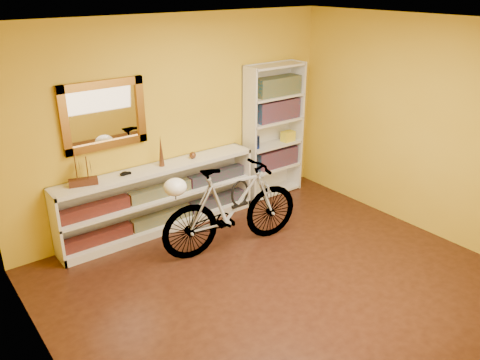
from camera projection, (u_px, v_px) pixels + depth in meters
floor at (280, 284)px, 5.09m from camera, size 4.50×4.00×0.01m
ceiling at (290, 25)px, 4.07m from camera, size 4.50×4.00×0.01m
back_wall at (177, 122)px, 6.06m from camera, size 4.50×0.01×2.60m
left_wall at (40, 241)px, 3.33m from camera, size 0.01×4.00×2.60m
right_wall at (424, 128)px, 5.83m from camera, size 0.01×4.00×2.60m
gilt_mirror at (104, 115)px, 5.40m from camera, size 0.98×0.06×0.78m
wall_socket at (236, 183)px, 6.95m from camera, size 0.09×0.02×0.09m
console_unit at (160, 199)px, 6.03m from camera, size 2.60×0.35×0.85m
cd_row_lower at (162, 218)px, 6.11m from camera, size 2.50×0.13×0.14m
cd_row_upper at (160, 191)px, 5.97m from camera, size 2.50×0.13×0.14m
model_ship at (82, 170)px, 5.28m from camera, size 0.33×0.19×0.37m
toy_car at (126, 175)px, 5.63m from camera, size 0.00×0.00×0.00m
bronze_ornament at (161, 151)px, 5.82m from camera, size 0.07×0.07×0.39m
decorative_orb at (193, 155)px, 6.12m from camera, size 0.09×0.09×0.09m
bookcase at (273, 131)px, 6.88m from camera, size 0.90×0.30×1.90m
book_row_a at (275, 157)px, 7.06m from camera, size 0.70×0.22×0.26m
book_row_b at (277, 110)px, 6.79m from camera, size 0.70×0.22×0.28m
book_row_c at (277, 86)px, 6.66m from camera, size 0.70×0.22×0.25m
travel_mug at (257, 142)px, 6.72m from camera, size 0.08×0.08×0.18m
red_tin at (262, 91)px, 6.56m from camera, size 0.15×0.15×0.17m
yellow_bag at (288, 136)px, 7.03m from camera, size 0.19×0.13×0.15m
bicycle at (232, 207)px, 5.59m from camera, size 0.71×1.82×1.04m
helmet at (175, 187)px, 5.14m from camera, size 0.25×0.24×0.19m
u_lock at (240, 193)px, 5.58m from camera, size 0.25×0.03×0.25m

